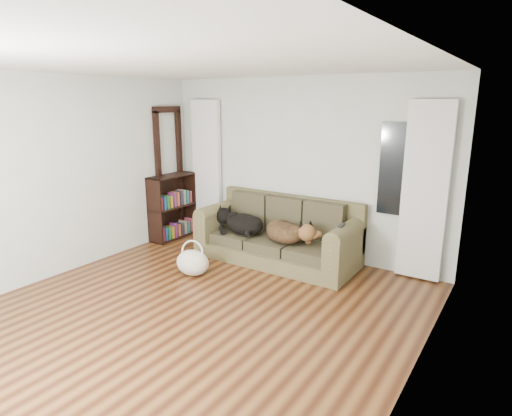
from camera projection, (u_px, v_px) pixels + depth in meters
The scene contains 15 objects.
floor at pixel (188, 317), 4.59m from camera, with size 5.00×5.00×0.00m, color #37190C.
ceiling at pixel (177, 63), 3.95m from camera, with size 5.00×5.00×0.00m, color white.
wall_back at pixel (299, 168), 6.30m from camera, with size 4.50×0.04×2.60m, color silver.
wall_left at pixel (52, 178), 5.47m from camera, with size 0.04×5.00×2.60m, color silver.
wall_right at pixel (415, 238), 3.07m from camera, with size 0.04×5.00×2.60m, color silver.
curtain_left at pixel (207, 169), 7.17m from camera, with size 0.55×0.08×2.25m, color white.
curtain_right at pixel (425, 192), 5.31m from camera, with size 0.55×0.08×2.25m, color white.
window_pane at pixel (399, 170), 5.48m from camera, with size 0.50×0.03×1.20m, color black.
door_casing at pixel (170, 175), 7.16m from camera, with size 0.07×0.60×2.10m, color black.
sofa at pixel (276, 231), 6.12m from camera, with size 2.32×1.00×0.95m, color brown.
dog_black_lab at pixel (242, 224), 6.33m from camera, with size 0.69×0.48×0.29m, color black.
dog_shepherd at pixel (287, 232), 5.91m from camera, with size 0.67×0.47×0.29m, color black.
tv_remote at pixel (342, 225), 5.40m from camera, with size 0.04×0.16×0.02m, color black.
tote_bag at pixel (193, 263), 5.67m from camera, with size 0.47×0.36×0.34m, color beige.
bookshelf at pixel (173, 208), 7.18m from camera, with size 0.32×0.86×1.07m, color black.
Camera 1 is at (2.90, -3.08, 2.26)m, focal length 30.00 mm.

